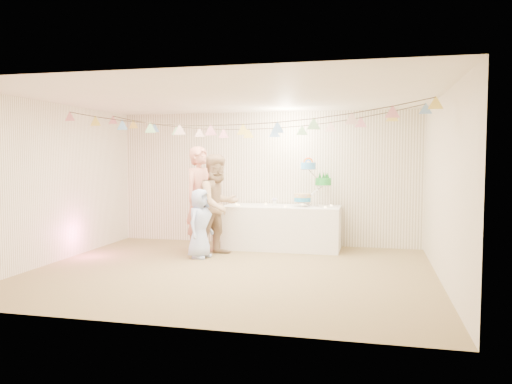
% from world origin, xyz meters
% --- Properties ---
extents(floor, '(6.00, 6.00, 0.00)m').
position_xyz_m(floor, '(0.00, 0.00, 0.00)').
color(floor, olive).
rests_on(floor, ground).
extents(ceiling, '(6.00, 6.00, 0.00)m').
position_xyz_m(ceiling, '(0.00, 0.00, 2.60)').
color(ceiling, silver).
rests_on(ceiling, ground).
extents(back_wall, '(6.00, 6.00, 0.00)m').
position_xyz_m(back_wall, '(0.00, 2.50, 1.30)').
color(back_wall, white).
rests_on(back_wall, ground).
extents(front_wall, '(6.00, 6.00, 0.00)m').
position_xyz_m(front_wall, '(0.00, -2.50, 1.30)').
color(front_wall, white).
rests_on(front_wall, ground).
extents(left_wall, '(5.00, 5.00, 0.00)m').
position_xyz_m(left_wall, '(-3.00, 0.00, 1.30)').
color(left_wall, white).
rests_on(left_wall, ground).
extents(right_wall, '(5.00, 5.00, 0.00)m').
position_xyz_m(right_wall, '(3.00, 0.00, 1.30)').
color(right_wall, white).
rests_on(right_wall, ground).
extents(table, '(2.16, 0.86, 0.81)m').
position_xyz_m(table, '(0.42, 2.02, 0.40)').
color(table, white).
rests_on(table, floor).
extents(cake_stand, '(0.75, 0.44, 0.84)m').
position_xyz_m(cake_stand, '(0.97, 2.07, 1.17)').
color(cake_stand, silver).
rests_on(cake_stand, table).
extents(cake_bottom, '(0.31, 0.31, 0.15)m').
position_xyz_m(cake_bottom, '(0.82, 2.01, 0.84)').
color(cake_bottom, '#2B95CC').
rests_on(cake_bottom, cake_stand).
extents(cake_middle, '(0.27, 0.27, 0.22)m').
position_xyz_m(cake_middle, '(1.15, 2.16, 1.11)').
color(cake_middle, green).
rests_on(cake_middle, cake_stand).
extents(cake_top_tier, '(0.25, 0.25, 0.19)m').
position_xyz_m(cake_top_tier, '(0.91, 2.04, 1.38)').
color(cake_top_tier, '#51ABFF').
rests_on(cake_top_tier, cake_stand).
extents(platter, '(0.34, 0.34, 0.02)m').
position_xyz_m(platter, '(-0.13, 1.97, 0.76)').
color(platter, white).
rests_on(platter, table).
extents(posy, '(0.13, 0.13, 0.15)m').
position_xyz_m(posy, '(0.26, 2.07, 0.82)').
color(posy, white).
rests_on(posy, table).
extents(person_adult_a, '(0.72, 0.83, 1.91)m').
position_xyz_m(person_adult_a, '(-0.95, 1.34, 0.96)').
color(person_adult_a, tan).
rests_on(person_adult_a, floor).
extents(person_adult_b, '(1.03, 1.09, 1.77)m').
position_xyz_m(person_adult_b, '(-0.57, 1.17, 0.89)').
color(person_adult_b, tan).
rests_on(person_adult_b, floor).
extents(person_child, '(0.50, 0.65, 1.18)m').
position_xyz_m(person_child, '(-0.79, 0.86, 0.59)').
color(person_child, '#ABC1F2').
rests_on(person_child, floor).
extents(bunting_back, '(5.60, 1.10, 0.40)m').
position_xyz_m(bunting_back, '(0.00, 1.10, 2.35)').
color(bunting_back, pink).
rests_on(bunting_back, ceiling).
extents(bunting_front, '(5.60, 0.90, 0.36)m').
position_xyz_m(bunting_front, '(0.00, -0.20, 2.32)').
color(bunting_front, '#72A5E5').
rests_on(bunting_front, ceiling).
extents(tealight_0, '(0.04, 0.04, 0.03)m').
position_xyz_m(tealight_0, '(-0.38, 1.87, 0.82)').
color(tealight_0, '#FFD88C').
rests_on(tealight_0, table).
extents(tealight_1, '(0.04, 0.04, 0.03)m').
position_xyz_m(tealight_1, '(0.07, 2.20, 0.82)').
color(tealight_1, '#FFD88C').
rests_on(tealight_1, table).
extents(tealight_2, '(0.04, 0.04, 0.03)m').
position_xyz_m(tealight_2, '(0.52, 1.80, 0.82)').
color(tealight_2, '#FFD88C').
rests_on(tealight_2, table).
extents(tealight_3, '(0.04, 0.04, 0.03)m').
position_xyz_m(tealight_3, '(0.77, 2.24, 0.82)').
color(tealight_3, '#FFD88C').
rests_on(tealight_3, table).
extents(tealight_4, '(0.04, 0.04, 0.03)m').
position_xyz_m(tealight_4, '(1.24, 1.84, 0.82)').
color(tealight_4, '#FFD88C').
rests_on(tealight_4, table).
extents(tealight_5, '(0.04, 0.04, 0.03)m').
position_xyz_m(tealight_5, '(1.32, 2.17, 0.82)').
color(tealight_5, '#FFD88C').
rests_on(tealight_5, table).
extents(tealight_6, '(0.04, 0.04, 0.03)m').
position_xyz_m(tealight_6, '(-0.47, 2.01, 0.82)').
color(tealight_6, '#FFD88C').
rests_on(tealight_6, table).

